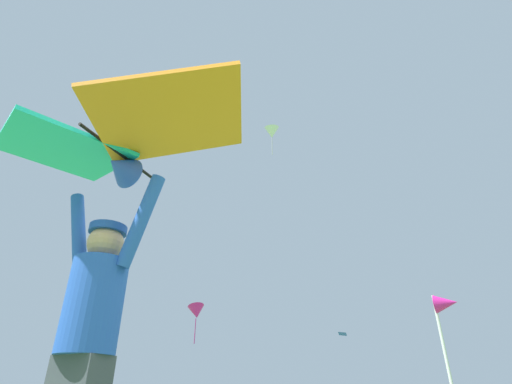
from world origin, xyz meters
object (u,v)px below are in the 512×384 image
distant_kite_blue_high_left (343,334)px  distant_kite_white_high_right (272,133)px  held_stunt_kite (114,141)px  marker_flag (446,313)px  kite_flyer_person (88,334)px  distant_kite_magenta_far_center (196,312)px

distant_kite_blue_high_left → distant_kite_white_high_right: distant_kite_white_high_right is taller
held_stunt_kite → distant_kite_blue_high_left: size_ratio=2.30×
held_stunt_kite → marker_flag: size_ratio=1.18×
marker_flag → held_stunt_kite: bearing=-107.1°
held_stunt_kite → kite_flyer_person: bearing=99.2°
distant_kite_blue_high_left → distant_kite_magenta_far_center: size_ratio=0.53×
kite_flyer_person → held_stunt_kite: held_stunt_kite is taller
distant_kite_blue_high_left → marker_flag: 30.75m
distant_kite_blue_high_left → distant_kite_magenta_far_center: (0.55, -19.70, -1.41)m
held_stunt_kite → distant_kite_magenta_far_center: size_ratio=1.22×
distant_kite_magenta_far_center → kite_flyer_person: bearing=-50.9°
kite_flyer_person → distant_kite_blue_high_left: (-10.76, 32.27, 4.62)m
distant_kite_magenta_far_center → distant_kite_white_high_right: distant_kite_white_high_right is taller
kite_flyer_person → held_stunt_kite: bearing=-80.8°
kite_flyer_person → distant_kite_blue_high_left: distant_kite_blue_high_left is taller
kite_flyer_person → distant_kite_blue_high_left: size_ratio=2.04×
distant_kite_magenta_far_center → distant_kite_white_high_right: 12.90m
distant_kite_magenta_far_center → distant_kite_white_high_right: bearing=66.5°
held_stunt_kite → marker_flag: held_stunt_kite is taller
kite_flyer_person → marker_flag: size_ratio=1.04×
kite_flyer_person → distant_kite_magenta_far_center: size_ratio=1.08×
distant_kite_magenta_far_center → marker_flag: distant_kite_magenta_far_center is taller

